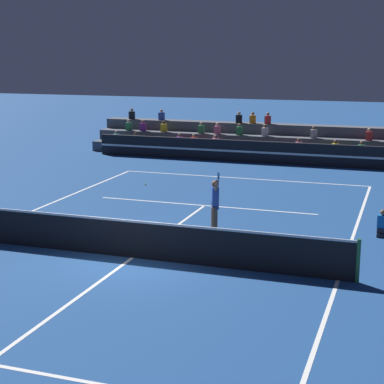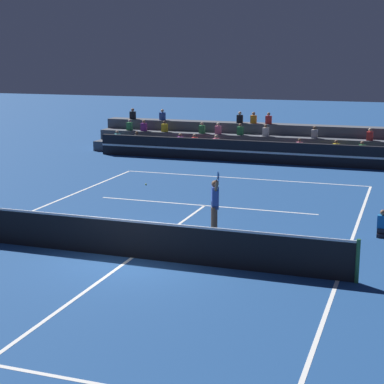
% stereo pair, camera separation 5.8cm
% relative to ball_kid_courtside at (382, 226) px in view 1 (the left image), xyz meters
% --- Properties ---
extents(ground_plane, '(120.00, 120.00, 0.00)m').
position_rel_ball_kid_courtside_xyz_m(ground_plane, '(-6.32, -4.33, -0.33)').
color(ground_plane, navy).
extents(court_lines, '(11.10, 23.90, 0.01)m').
position_rel_ball_kid_courtside_xyz_m(court_lines, '(-6.32, -4.33, -0.33)').
color(court_lines, white).
rests_on(court_lines, ground).
extents(tennis_net, '(12.00, 0.10, 1.10)m').
position_rel_ball_kid_courtside_xyz_m(tennis_net, '(-6.32, -4.33, 0.21)').
color(tennis_net, '#2D6B38').
rests_on(tennis_net, ground).
extents(sponsor_banner_wall, '(18.00, 0.26, 1.10)m').
position_rel_ball_kid_courtside_xyz_m(sponsor_banner_wall, '(-6.32, 11.85, 0.22)').
color(sponsor_banner_wall, black).
rests_on(sponsor_banner_wall, ground).
extents(bleacher_stand, '(20.12, 2.85, 2.28)m').
position_rel_ball_kid_courtside_xyz_m(bleacher_stand, '(-6.33, 14.38, 0.32)').
color(bleacher_stand, '#4C515B').
rests_on(bleacher_stand, ground).
extents(ball_kid_courtside, '(0.30, 0.36, 0.84)m').
position_rel_ball_kid_courtside_xyz_m(ball_kid_courtside, '(0.00, 0.00, 0.00)').
color(ball_kid_courtside, black).
rests_on(ball_kid_courtside, ground).
extents(tennis_player, '(0.60, 1.31, 2.23)m').
position_rel_ball_kid_courtside_xyz_m(tennis_player, '(-4.83, -1.51, 0.65)').
color(tennis_player, brown).
rests_on(tennis_player, ground).
extents(tennis_ball, '(0.07, 0.07, 0.07)m').
position_rel_ball_kid_courtside_xyz_m(tennis_ball, '(-9.80, 4.80, -0.30)').
color(tennis_ball, '#C6DB33').
rests_on(tennis_ball, ground).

